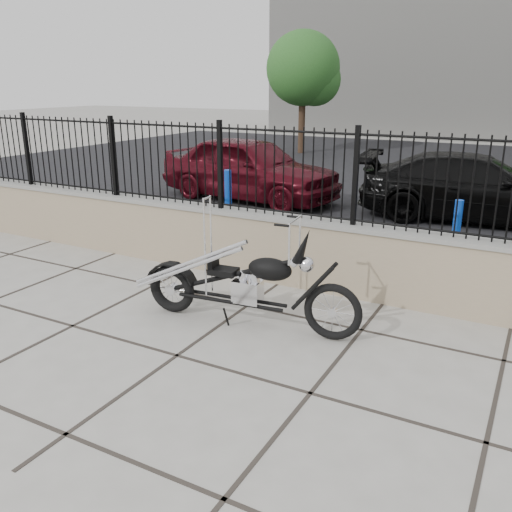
{
  "coord_description": "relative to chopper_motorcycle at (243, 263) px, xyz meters",
  "views": [
    {
      "loc": [
        3.12,
        -4.03,
        2.72
      ],
      "look_at": [
        0.23,
        1.3,
        0.75
      ],
      "focal_mm": 38.0,
      "sensor_mm": 36.0,
      "label": 1
    }
  ],
  "objects": [
    {
      "name": "bollard_b",
      "position": [
        1.79,
        3.33,
        -0.23
      ],
      "size": [
        0.16,
        0.16,
        1.04
      ],
      "primitive_type": "cylinder",
      "rotation": [
        0.0,
        0.0,
        -0.41
      ],
      "color": "#0C38BF",
      "rests_on": "ground_plane"
    },
    {
      "name": "background_building",
      "position": [
        -0.23,
        25.5,
        3.25
      ],
      "size": [
        22.0,
        6.0,
        8.0
      ],
      "primitive_type": "cube",
      "color": "beige",
      "rests_on": "ground_plane"
    },
    {
      "name": "car_red",
      "position": [
        -3.37,
        6.19,
        0.0
      ],
      "size": [
        4.62,
        2.33,
        1.51
      ],
      "primitive_type": "imported",
      "rotation": [
        0.0,
        0.0,
        1.44
      ],
      "color": "#4B0A14",
      "rests_on": "parking_lot"
    },
    {
      "name": "bollard_a",
      "position": [
        -2.44,
        3.68,
        -0.19
      ],
      "size": [
        0.15,
        0.15,
        1.12
      ],
      "primitive_type": "cylinder",
      "rotation": [
        0.0,
        0.0,
        0.08
      ],
      "color": "#0B49AA",
      "rests_on": "ground_plane"
    },
    {
      "name": "tree_left",
      "position": [
        -5.92,
        14.99,
        2.56
      ],
      "size": [
        2.8,
        2.8,
        4.73
      ],
      "rotation": [
        0.0,
        0.0,
        0.15
      ],
      "color": "#382619",
      "rests_on": "ground_plane"
    },
    {
      "name": "ground_plane",
      "position": [
        -0.23,
        -1.0,
        -0.75
      ],
      "size": [
        90.0,
        90.0,
        0.0
      ],
      "primitive_type": "plane",
      "color": "#99968E",
      "rests_on": "ground"
    },
    {
      "name": "parking_lot",
      "position": [
        -0.23,
        11.5,
        -0.75
      ],
      "size": [
        30.0,
        30.0,
        0.0
      ],
      "primitive_type": "plane",
      "color": "black",
      "rests_on": "ground"
    },
    {
      "name": "iron_fence",
      "position": [
        -0.23,
        1.5,
        0.81
      ],
      "size": [
        14.0,
        0.08,
        1.2
      ],
      "primitive_type": "cube",
      "color": "black",
      "rests_on": "retaining_wall"
    },
    {
      "name": "retaining_wall",
      "position": [
        -0.23,
        1.5,
        -0.27
      ],
      "size": [
        14.0,
        0.36,
        0.96
      ],
      "primitive_type": "cube",
      "color": "gray",
      "rests_on": "ground_plane"
    },
    {
      "name": "chopper_motorcycle",
      "position": [
        0.0,
        0.0,
        0.0
      ],
      "size": [
        2.55,
        0.71,
        1.51
      ],
      "primitive_type": null,
      "rotation": [
        0.0,
        0.0,
        0.11
      ],
      "color": "black",
      "rests_on": "ground_plane"
    },
    {
      "name": "car_black",
      "position": [
        1.64,
        6.59,
        -0.09
      ],
      "size": [
        4.81,
        2.46,
        1.34
      ],
      "primitive_type": "imported",
      "rotation": [
        0.0,
        0.0,
        1.7
      ],
      "color": "black",
      "rests_on": "parking_lot"
    }
  ]
}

